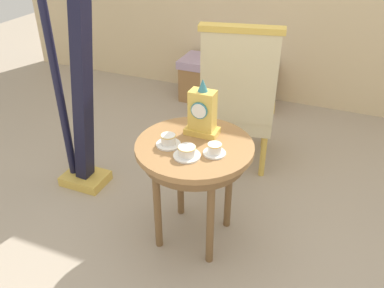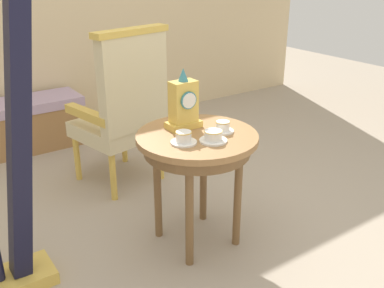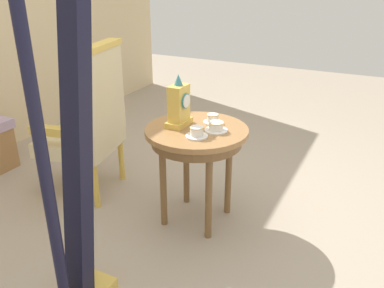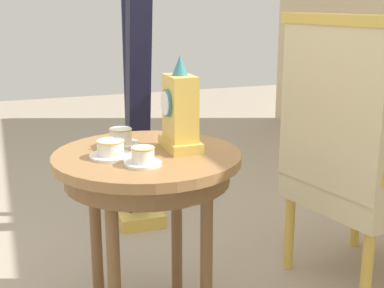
# 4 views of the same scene
# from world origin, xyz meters

# --- Properties ---
(ground_plane) EXTENTS (10.00, 10.00, 0.00)m
(ground_plane) POSITION_xyz_m (0.00, 0.00, 0.00)
(ground_plane) COLOR tan
(side_table) EXTENTS (0.66, 0.66, 0.67)m
(side_table) POSITION_xyz_m (0.05, -0.00, 0.59)
(side_table) COLOR #9E7042
(side_table) RESTS_ON ground
(teacup_left) EXTENTS (0.14, 0.14, 0.06)m
(teacup_left) POSITION_xyz_m (-0.08, -0.06, 0.70)
(teacup_left) COLOR white
(teacup_left) RESTS_ON side_table
(teacup_right) EXTENTS (0.15, 0.15, 0.06)m
(teacup_right) POSITION_xyz_m (0.06, -0.13, 0.70)
(teacup_right) COLOR white
(teacup_right) RESTS_ON side_table
(teacup_center) EXTENTS (0.12, 0.12, 0.06)m
(teacup_center) POSITION_xyz_m (0.18, -0.05, 0.70)
(teacup_center) COLOR white
(teacup_center) RESTS_ON side_table
(mantel_clock) EXTENTS (0.19, 0.11, 0.34)m
(mantel_clock) POSITION_xyz_m (0.04, 0.12, 0.81)
(mantel_clock) COLOR gold
(mantel_clock) RESTS_ON side_table
(armchair) EXTENTS (0.64, 0.63, 1.14)m
(armchair) POSITION_xyz_m (0.04, 0.87, 0.59)
(armchair) COLOR beige
(armchair) RESTS_ON ground
(harp) EXTENTS (0.40, 0.24, 1.74)m
(harp) POSITION_xyz_m (-0.88, 0.20, 0.70)
(harp) COLOR gold
(harp) RESTS_ON ground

